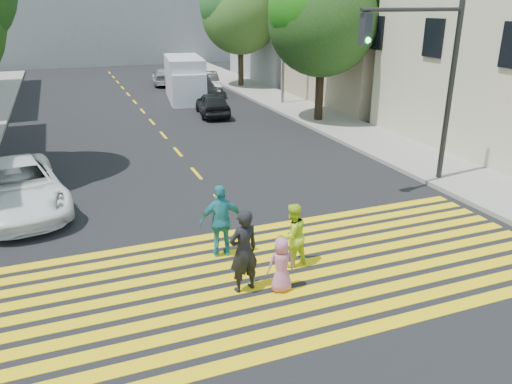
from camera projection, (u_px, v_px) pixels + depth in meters
ground at (308, 303)px, 10.31m from camera, size 120.00×120.00×0.00m
sidewalk_right at (324, 119)px, 26.23m from camera, size 3.00×60.00×0.15m
crosswalk at (283, 274)px, 11.42m from camera, size 13.40×5.30×0.01m
lane_line at (138, 106)px, 29.91m from camera, size 0.12×34.40×0.01m
building_right_tan at (391, 17)px, 30.16m from camera, size 10.00×10.00×10.00m
building_right_grey at (309, 14)px, 39.75m from camera, size 10.00×10.00×10.00m
backdrop_block at (94, 1)px, 50.00m from camera, size 30.00×8.00×12.00m
tree_right_near at (324, 15)px, 24.12m from camera, size 5.98×5.46×7.81m
tree_right_far at (241, 10)px, 34.86m from camera, size 6.44×6.01×7.89m
pedestrian_man at (244, 251)px, 10.47m from camera, size 0.76×0.57×1.87m
pedestrian_woman at (292, 235)px, 11.54m from camera, size 0.87×0.74×1.55m
pedestrian_child at (281, 265)px, 10.57m from camera, size 0.63×0.44×1.23m
pedestrian_extra at (222, 221)px, 11.95m from camera, size 1.12×0.56×1.83m
white_sedan at (17, 187)px, 14.67m from camera, size 3.27×5.61×1.47m
dark_car_near at (213, 104)px, 27.23m from camera, size 2.00×3.97×1.30m
silver_car at (164, 76)px, 37.61m from camera, size 2.36×4.45×1.23m
dark_car_parked at (206, 84)px, 33.51m from camera, size 2.13×4.62×1.47m
white_van at (185, 80)px, 31.38m from camera, size 2.81×5.83×2.65m
traffic_signal at (429, 69)px, 15.46m from camera, size 4.09×0.89×6.03m
street_lamp at (281, 10)px, 28.34m from camera, size 2.13×0.50×9.42m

